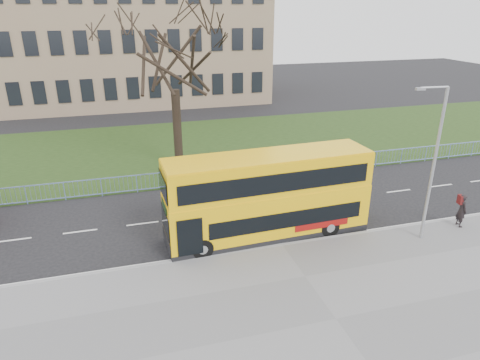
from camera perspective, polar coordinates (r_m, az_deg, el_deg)
The scene contains 10 objects.
ground at distance 21.19m, azimuth 4.10°, elevation -6.79°, with size 120.00×120.00×0.00m, color black.
pavement at distance 16.09m, azimuth 12.64°, elevation -17.76°, with size 80.00×10.50×0.12m, color slate.
kerb at distance 19.90m, azimuth 5.63°, elevation -8.68°, with size 80.00×0.20×0.14m, color gray.
grass_verge at distance 33.89m, azimuth -4.10°, elevation 4.65°, with size 80.00×15.40×0.08m, color #1E3312.
guard_railing at distance 26.65m, azimuth -0.66°, elevation 0.88°, with size 40.00×0.12×1.10m, color #809FE4, non-canonical shape.
bare_tree at distance 27.86m, azimuth -8.77°, elevation 13.85°, with size 8.72×8.72×12.46m, color black, non-canonical shape.
civic_building at distance 52.47m, azimuth -14.98°, elevation 18.00°, with size 30.00×15.00×14.00m, color #90735B.
yellow_bus at distance 19.86m, azimuth 3.78°, elevation -1.90°, with size 9.67×2.66×4.02m.
pedestrian at distance 23.62m, azimuth 27.45°, elevation -3.60°, with size 0.62×0.41×1.69m, color black.
street_lamp at distance 20.50m, azimuth 24.32°, elevation 2.47°, with size 1.51×0.29×7.10m.
Camera 1 is at (-6.51, -17.35, 10.27)m, focal length 32.00 mm.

